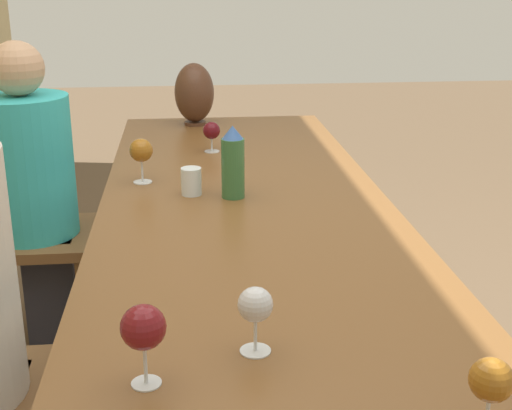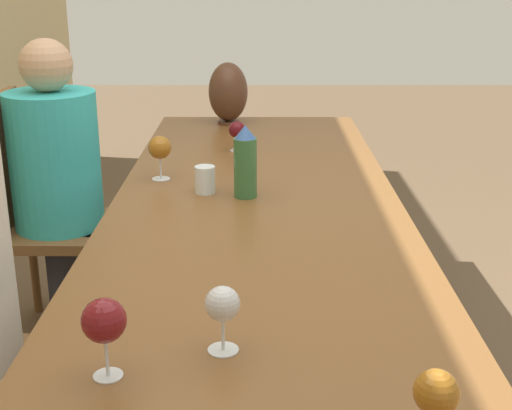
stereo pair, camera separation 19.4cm
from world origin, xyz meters
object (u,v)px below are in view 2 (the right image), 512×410
Objects in this scene: vase at (228,92)px; wine_glass_1 at (237,131)px; water_tumbler at (205,180)px; wine_glass_5 at (160,148)px; wine_glass_4 at (436,395)px; wine_glass_2 at (104,322)px; wine_glass_0 at (222,305)px; chair_far at (40,212)px; person_far at (61,184)px; water_bottle at (245,162)px.

wine_glass_1 is (-0.52, -0.06, -0.07)m from vase.
water_tumbler is 0.74× the size of wine_glass_1.
vase reaches higher than wine_glass_5.
wine_glass_2 is at bearing 68.75° from wine_glass_4.
wine_glass_2 is (-2.20, 0.13, -0.04)m from vase.
wine_glass_5 is at bearing 3.06° from wine_glass_2.
chair_far is (1.40, 0.79, -0.30)m from wine_glass_0.
water_tumbler is 0.24m from wine_glass_5.
water_tumbler is at bearing -119.06° from chair_far.
person_far reaches higher than wine_glass_5.
wine_glass_5 is 0.52m from person_far.
water_bottle is 1.10m from wine_glass_2.
vase is at bearing -12.30° from wine_glass_5.
vase reaches higher than wine_glass_4.
wine_glass_4 is at bearing -161.35° from water_tumbler.
wine_glass_2 reaches higher than water_tumbler.
vase is 0.24× the size of person_far.
wine_glass_2 is 1.01× the size of wine_glass_5.
wine_glass_1 is (0.56, -0.09, 0.04)m from water_tumbler.
wine_glass_2 is 1.27m from wine_glass_5.
person_far is at bearing 26.52° from wine_glass_0.
water_tumbler is at bearing 18.65° from wine_glass_4.
vase is (1.08, -0.03, 0.10)m from water_tumbler.
chair_far is (-0.18, 0.77, -0.29)m from wine_glass_1.
water_bottle is 1.94× the size of wine_glass_1.
vase is 0.53m from wine_glass_1.
wine_glass_4 is (-1.33, -0.45, 0.06)m from water_tumbler.
water_tumbler is 0.57m from wine_glass_1.
person_far reaches higher than water_bottle.
vase reaches higher than water_bottle.
wine_glass_4 reaches higher than wine_glass_0.
water_bottle is at bearing -12.32° from wine_glass_2.
vase is 2.36× the size of wine_glass_1.
wine_glass_2 is 0.13× the size of person_far.
wine_glass_1 is 0.10× the size of person_far.
chair_far is 0.15m from person_far.
wine_glass_2 is (-1.68, 0.19, 0.03)m from wine_glass_1.
wine_glass_4 is 0.12× the size of person_far.
chair_far reaches higher than wine_glass_4.
water_bottle is 1.13m from vase.
wine_glass_2 is at bearing 174.88° from water_tumbler.
wine_glass_0 is at bearing -153.48° from person_far.
wine_glass_1 is at bearing 10.73° from wine_glass_4.
wine_glass_1 is 0.12× the size of chair_far.
wine_glass_2 is (-1.08, 0.24, -0.00)m from water_bottle.
wine_glass_2 is at bearing -161.83° from person_far.
water_tumbler is at bearing 73.26° from water_bottle.
water_bottle is 0.97m from chair_far.
wine_glass_0 is at bearing -173.93° from water_tumbler.
chair_far is at bearing 62.82° from water_bottle.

